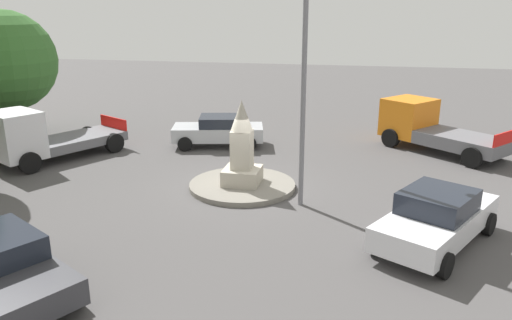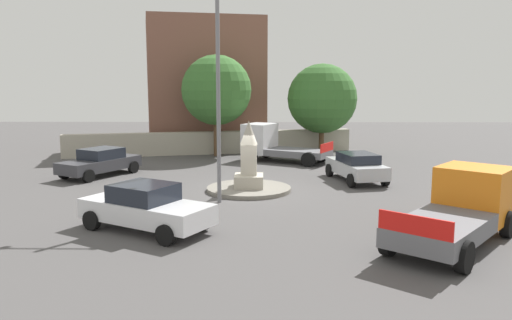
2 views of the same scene
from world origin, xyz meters
name	(u,v)px [view 2 (image 2 of 2)]	position (x,y,z in m)	size (l,w,h in m)	color
ground_plane	(249,191)	(0.00, 0.00, 0.00)	(80.00, 80.00, 0.00)	#4F4C4C
traffic_island	(249,189)	(0.00, 0.00, 0.09)	(3.73, 3.73, 0.18)	gray
monument	(249,161)	(0.00, 0.00, 1.36)	(1.26, 1.26, 2.95)	#B2AA99
streetlamp	(218,71)	(-1.12, -2.20, 5.19)	(2.93, 0.28, 8.70)	slate
car_dark_grey_near_island	(100,162)	(-7.76, 3.56, 0.73)	(3.63, 4.60, 1.42)	#38383D
car_white_parked_left	(146,207)	(-3.16, -6.07, 0.77)	(4.74, 3.74, 1.53)	silver
car_silver_parked_right	(357,166)	(5.18, 2.34, 0.73)	(2.63, 4.33, 1.39)	#B7BABF
truck_white_passing	(273,144)	(1.26, 8.73, 1.04)	(5.60, 4.27, 2.26)	silver
truck_orange_far_side	(461,208)	(6.60, -6.98, 1.00)	(5.07, 5.49, 2.12)	orange
stone_boundary_wall	(213,143)	(-2.77, 11.83, 0.75)	(19.38, 0.70, 1.50)	#B2AA99
corner_building	(204,83)	(-3.81, 16.25, 4.73)	(8.31, 6.10, 9.45)	brown
tree_near_wall	(216,90)	(-2.41, 10.88, 4.28)	(4.53, 4.53, 6.56)	brown
tree_mid_cluster	(322,99)	(4.63, 12.53, 3.70)	(4.71, 4.71, 6.06)	brown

